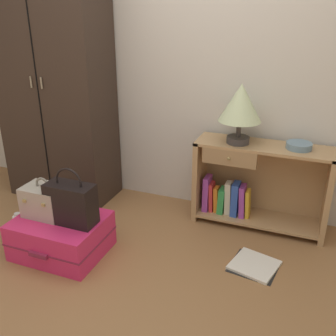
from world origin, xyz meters
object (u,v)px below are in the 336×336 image
suitcase_large (61,235)px  train_case (45,201)px  bowl (299,146)px  bottle (19,227)px  bookshelf (253,185)px  handbag (71,203)px  open_book_on_floor (254,265)px  table_lamp (241,105)px  wardrobe (55,78)px

suitcase_large → train_case: size_ratio=2.13×
bowl → bottle: bowl is taller
bookshelf → handbag: bookshelf is taller
bowl → bottle: 2.15m
handbag → open_book_on_floor: 1.30m
bowl → handbag: size_ratio=0.46×
table_lamp → train_case: table_lamp is taller
suitcase_large → bottle: 0.40m
train_case → bottle: 0.40m
handbag → train_case: bearing=175.0°
bookshelf → table_lamp: size_ratio=2.28×
handbag → bottle: bearing=176.5°
table_lamp → suitcase_large: 1.58m
bookshelf → open_book_on_floor: bookshelf is taller
bowl → open_book_on_floor: (-0.16, -0.57, -0.69)m
table_lamp → bowl: size_ratio=2.43×
wardrobe → table_lamp: (1.57, 0.04, -0.10)m
wardrobe → bottle: 1.26m
bowl → bookshelf: bearing=179.0°
bottle → bowl: bearing=24.8°
train_case → handbag: handbag is taller
wardrobe → bowl: 2.04m
train_case → table_lamp: bearing=36.1°
open_book_on_floor → bowl: bearing=74.0°
suitcase_large → handbag: (0.11, -0.00, 0.28)m
suitcase_large → train_case: bearing=171.9°
bottle → open_book_on_floor: bottle is taller
bottle → handbag: bearing=-3.5°
bookshelf → suitcase_large: bearing=-142.6°
suitcase_large → handbag: bearing=-1.6°
bowl → handbag: 1.65m
handbag → open_book_on_floor: (1.19, 0.33, -0.41)m
wardrobe → train_case: bearing=-62.7°
train_case → handbag: size_ratio=0.72×
wardrobe → bottle: size_ratio=10.00×
handbag → bowl: bearing=33.5°
train_case → bookshelf: bearing=34.3°
table_lamp → bottle: size_ratio=2.09×
bookshelf → train_case: bookshelf is taller
train_case → open_book_on_floor: 1.51m
bowl → table_lamp: bearing=-175.4°
bowl → open_book_on_floor: bowl is taller
handbag → bottle: 0.61m
suitcase_large → handbag: handbag is taller
bottle → open_book_on_floor: bearing=9.8°
table_lamp → bookshelf: bearing=15.9°
wardrobe → bookshelf: 1.87m
handbag → table_lamp: bearing=43.1°
train_case → handbag: (0.23, -0.02, 0.04)m
bookshelf → suitcase_large: bookshelf is taller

